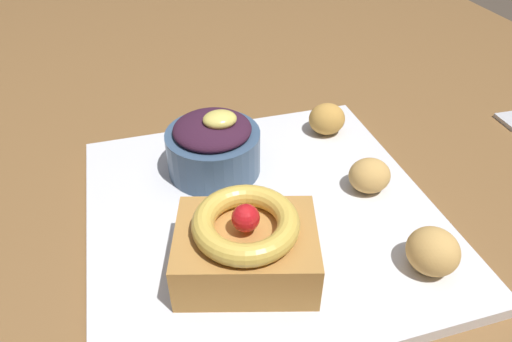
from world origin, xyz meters
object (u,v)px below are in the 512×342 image
object	(u,v)px
berry_ramekin	(214,146)
fritter_middle	(369,175)
fritter_front	(327,119)
fritter_back	(433,251)
front_plate	(262,214)
cake_slice	(246,244)

from	to	relation	value
berry_ramekin	fritter_middle	xyz separation A→B (m)	(0.13, -0.07, -0.01)
fritter_front	fritter_back	world-z (taller)	fritter_back
front_plate	cake_slice	world-z (taller)	cake_slice
fritter_middle	fritter_back	bearing A→B (deg)	-89.04
fritter_back	front_plate	bearing A→B (deg)	136.51
berry_ramekin	fritter_front	distance (m)	0.14
cake_slice	fritter_middle	size ratio (longest dim) A/B	3.13
fritter_front	fritter_back	xyz separation A→B (m)	(0.00, -0.20, 0.00)
cake_slice	berry_ramekin	xyz separation A→B (m)	(0.00, 0.13, 0.00)
front_plate	fritter_front	distance (m)	0.15
fritter_front	fritter_middle	bearing A→B (deg)	-90.58
cake_slice	fritter_front	world-z (taller)	cake_slice
berry_ramekin	fritter_front	world-z (taller)	berry_ramekin
front_plate	fritter_middle	xyz separation A→B (m)	(0.10, 0.00, 0.02)
front_plate	fritter_middle	size ratio (longest dim) A/B	7.78
fritter_front	fritter_back	bearing A→B (deg)	-89.82
fritter_front	fritter_back	size ratio (longest dim) A/B	0.97
front_plate	fritter_front	xyz separation A→B (m)	(0.10, 0.10, 0.02)
front_plate	berry_ramekin	distance (m)	0.08
fritter_middle	fritter_back	size ratio (longest dim) A/B	0.95
fritter_back	fritter_front	bearing A→B (deg)	90.18
fritter_back	fritter_middle	bearing A→B (deg)	90.96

